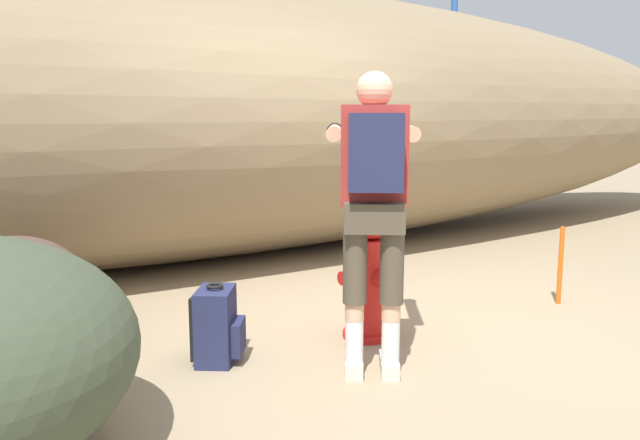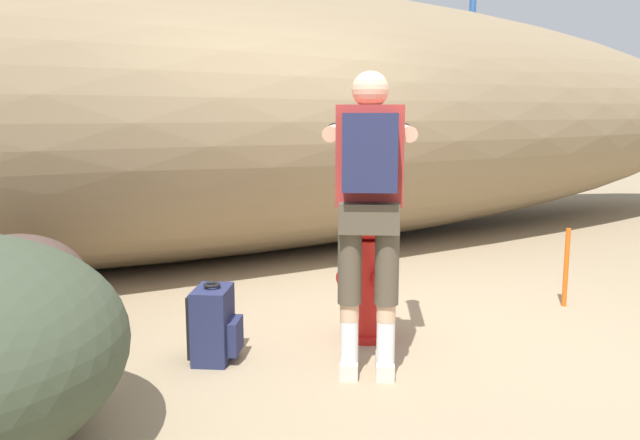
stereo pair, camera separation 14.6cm
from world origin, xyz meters
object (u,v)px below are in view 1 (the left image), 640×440
Objects in this scene: utility_worker at (374,184)px; survey_stake at (560,266)px; fire_hydrant at (368,282)px; spare_backpack at (217,326)px; boulder_mid at (14,293)px.

survey_stake is at bearing -48.14° from utility_worker.
survey_stake is at bearing -5.57° from fire_hydrant.
survey_stake is (1.69, -0.16, -0.07)m from fire_hydrant.
spare_backpack is (-1.00, 0.13, -0.16)m from fire_hydrant.
survey_stake is at bearing 28.29° from spare_backpack.
fire_hydrant is 1.34× the size of survey_stake.
boulder_mid is (-1.68, 1.43, -0.71)m from utility_worker.
spare_backpack is at bearing 172.75° from fire_hydrant.
fire_hydrant is 2.21m from boulder_mid.
spare_backpack is 0.52× the size of boulder_mid.
utility_worker is 2.31m from boulder_mid.
utility_worker is at bearing -171.86° from survey_stake.
fire_hydrant is 0.88m from utility_worker.
spare_backpack is at bearing 173.80° from survey_stake.
spare_backpack is 1.30m from boulder_mid.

